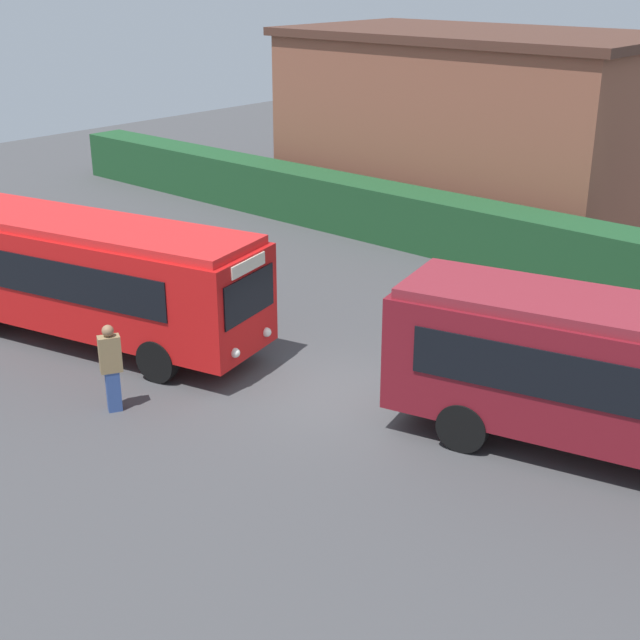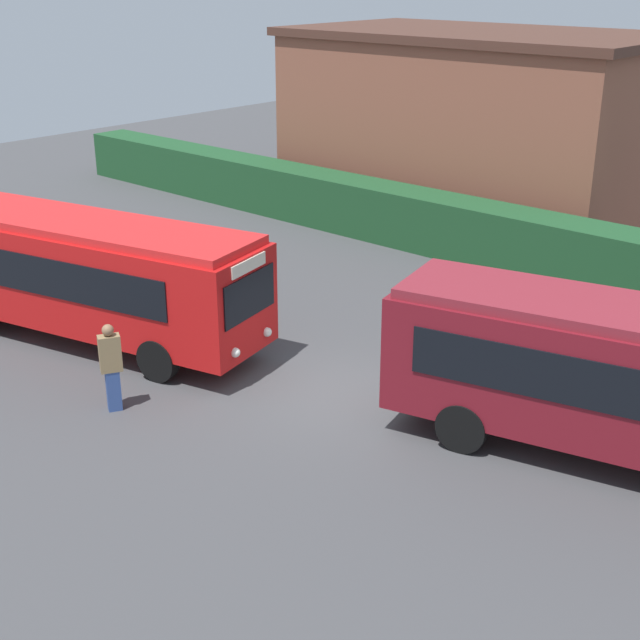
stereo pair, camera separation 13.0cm
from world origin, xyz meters
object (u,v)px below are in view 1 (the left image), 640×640
(bus_maroon, at_px, (631,375))
(person_center, at_px, (111,366))
(bus_red, at_px, (87,273))
(person_right, at_px, (474,334))
(person_left, at_px, (74,258))

(bus_maroon, height_order, person_center, bus_maroon)
(person_center, bearing_deg, bus_maroon, -121.75)
(bus_red, height_order, person_right, bus_red)
(bus_red, xyz_separation_m, bus_maroon, (12.29, 3.18, -0.02))
(bus_red, xyz_separation_m, person_left, (-3.74, 2.07, -0.92))
(person_left, xyz_separation_m, person_center, (7.20, -3.98, 0.16))
(bus_red, xyz_separation_m, person_right, (8.07, 4.69, -0.86))
(person_right, bearing_deg, bus_red, -39.64)
(bus_red, relative_size, bus_maroon, 1.04)
(person_right, bearing_deg, person_center, -14.77)
(bus_maroon, distance_m, person_center, 10.21)
(bus_red, bearing_deg, person_center, -41.97)
(person_left, bearing_deg, bus_maroon, 152.58)
(person_left, relative_size, person_center, 0.86)
(bus_maroon, xyz_separation_m, person_right, (-4.22, 1.51, -0.84))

